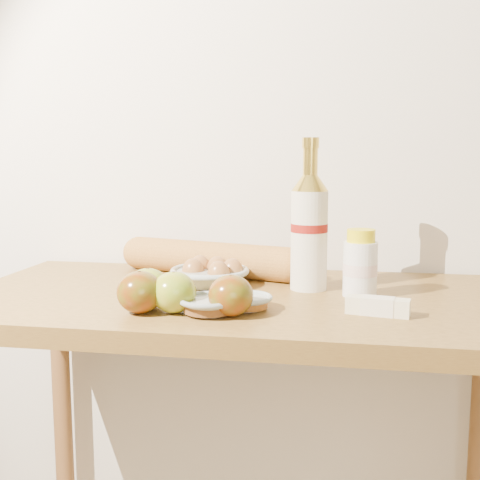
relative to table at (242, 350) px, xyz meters
name	(u,v)px	position (x,y,z in m)	size (l,w,h in m)	color
back_wall	(264,112)	(0.00, 0.33, 0.52)	(3.50, 0.02, 2.60)	beige
table	(242,350)	(0.00, 0.00, 0.00)	(1.20, 0.60, 0.90)	olive
bourbon_bottle	(309,229)	(0.13, 0.07, 0.26)	(0.09, 0.09, 0.33)	beige
cream_bottle	(360,265)	(0.24, 0.03, 0.19)	(0.08, 0.08, 0.14)	white
egg_bowl	(211,274)	(-0.08, 0.07, 0.15)	(0.23, 0.23, 0.06)	#99A7A3
baguette	(210,258)	(-0.11, 0.18, 0.16)	(0.50, 0.21, 0.08)	#C4873B
apple_yellowgreen	(148,288)	(-0.16, -0.14, 0.16)	(0.11, 0.11, 0.08)	#A59121
apple_redgreen_front	(140,292)	(-0.16, -0.18, 0.16)	(0.09, 0.09, 0.08)	maroon
apple_redgreen_right	(231,295)	(0.01, -0.17, 0.16)	(0.10, 0.10, 0.08)	maroon
sugar_bowl	(209,305)	(-0.03, -0.17, 0.14)	(0.12, 0.12, 0.03)	gray
syrup_bowl	(247,302)	(0.03, -0.12, 0.14)	(0.11, 0.11, 0.03)	#909D97
butter_stick	(378,306)	(0.27, -0.12, 0.14)	(0.12, 0.05, 0.03)	beige
apple_extra	(174,292)	(-0.10, -0.17, 0.16)	(0.11, 0.11, 0.08)	#A59121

